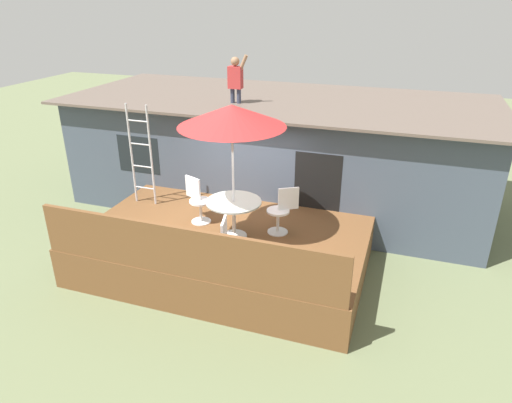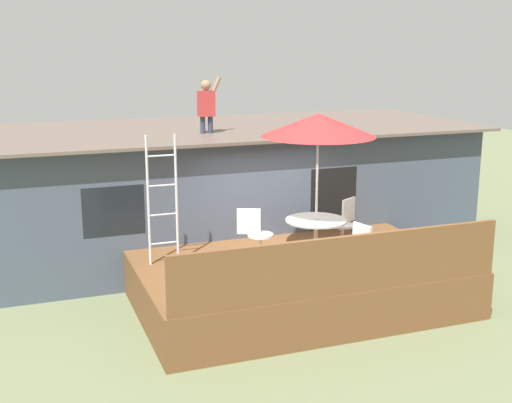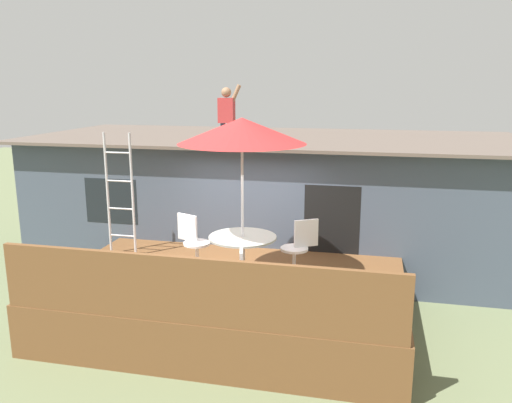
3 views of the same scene
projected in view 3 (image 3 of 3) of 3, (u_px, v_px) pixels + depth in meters
The scene contains 11 objects.
ground_plane at pixel (230, 324), 8.42m from camera, with size 40.00×40.00×0.00m, color #66704C.
house at pixel (272, 197), 11.54m from camera, with size 10.50×4.50×2.70m.
deck at pixel (229, 301), 8.33m from camera, with size 5.47×3.46×0.80m, color brown.
deck_railing at pixel (193, 291), 6.55m from camera, with size 5.37×0.08×0.90m, color brown.
patio_table at pixel (243, 246), 7.92m from camera, with size 1.04×1.04×0.74m.
patio_umbrella at pixel (242, 131), 7.53m from camera, with size 1.90×1.90×2.54m.
step_ladder at pixel (120, 195), 9.12m from camera, with size 0.52×0.04×2.20m.
person_figure at pixel (227, 110), 10.46m from camera, with size 0.47×0.20×1.11m.
patio_chair_left at pixel (193, 243), 8.52m from camera, with size 0.60×0.44×0.92m.
patio_chair_right at pixel (299, 249), 8.22m from camera, with size 0.57×0.44×0.92m.
patio_chair_near at pixel (242, 278), 6.96m from camera, with size 0.44×0.61×0.92m.
Camera 3 is at (2.14, -7.48, 3.82)m, focal length 36.29 mm.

